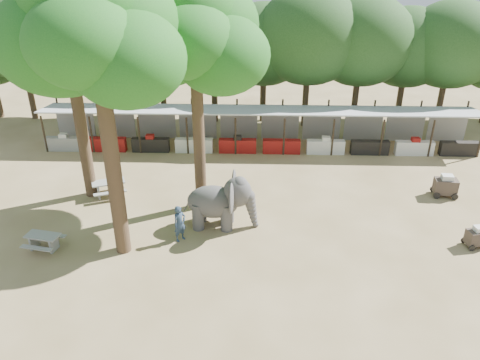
{
  "coord_description": "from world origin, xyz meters",
  "views": [
    {
      "loc": [
        -0.38,
        -14.75,
        11.99
      ],
      "look_at": [
        -1.0,
        5.0,
        2.0
      ],
      "focal_mm": 35.0,
      "sensor_mm": 36.0,
      "label": 1
    }
  ],
  "objects_px": {
    "elephant": "(222,201)",
    "handler": "(180,224)",
    "yard_tree_left": "(65,36)",
    "cart_back": "(446,186)",
    "picnic_table_far": "(109,186)",
    "cart_front": "(478,237)",
    "yard_tree_center": "(93,32)",
    "yard_tree_back": "(192,33)",
    "picnic_table_near": "(43,240)"
  },
  "relations": [
    {
      "from": "elephant",
      "to": "handler",
      "type": "height_order",
      "value": "elephant"
    },
    {
      "from": "yard_tree_left",
      "to": "cart_back",
      "type": "bearing_deg",
      "value": 0.72
    },
    {
      "from": "picnic_table_far",
      "to": "cart_front",
      "type": "relative_size",
      "value": 1.83
    },
    {
      "from": "yard_tree_center",
      "to": "handler",
      "type": "xyz_separation_m",
      "value": [
        2.51,
        0.67,
        -8.35
      ]
    },
    {
      "from": "yard_tree_back",
      "to": "elephant",
      "type": "height_order",
      "value": "yard_tree_back"
    },
    {
      "from": "yard_tree_center",
      "to": "yard_tree_left",
      "type": "bearing_deg",
      "value": 120.96
    },
    {
      "from": "yard_tree_left",
      "to": "yard_tree_back",
      "type": "height_order",
      "value": "yard_tree_back"
    },
    {
      "from": "yard_tree_left",
      "to": "handler",
      "type": "bearing_deg",
      "value": -38.13
    },
    {
      "from": "handler",
      "to": "picnic_table_far",
      "type": "height_order",
      "value": "handler"
    },
    {
      "from": "elephant",
      "to": "yard_tree_left",
      "type": "bearing_deg",
      "value": 160.05
    },
    {
      "from": "yard_tree_left",
      "to": "elephant",
      "type": "height_order",
      "value": "yard_tree_left"
    },
    {
      "from": "yard_tree_left",
      "to": "cart_front",
      "type": "distance_m",
      "value": 20.67
    },
    {
      "from": "yard_tree_back",
      "to": "cart_front",
      "type": "bearing_deg",
      "value": -15.09
    },
    {
      "from": "elephant",
      "to": "cart_back",
      "type": "height_order",
      "value": "elephant"
    },
    {
      "from": "elephant",
      "to": "picnic_table_near",
      "type": "height_order",
      "value": "elephant"
    },
    {
      "from": "elephant",
      "to": "picnic_table_far",
      "type": "bearing_deg",
      "value": 158.49
    },
    {
      "from": "yard_tree_left",
      "to": "yard_tree_center",
      "type": "height_order",
      "value": "yard_tree_center"
    },
    {
      "from": "yard_tree_left",
      "to": "elephant",
      "type": "bearing_deg",
      "value": -22.59
    },
    {
      "from": "cart_back",
      "to": "yard_tree_center",
      "type": "bearing_deg",
      "value": -155.98
    },
    {
      "from": "handler",
      "to": "cart_back",
      "type": "relative_size",
      "value": 1.29
    },
    {
      "from": "yard_tree_center",
      "to": "picnic_table_far",
      "type": "height_order",
      "value": "yard_tree_center"
    },
    {
      "from": "picnic_table_far",
      "to": "yard_tree_left",
      "type": "bearing_deg",
      "value": 145.35
    },
    {
      "from": "handler",
      "to": "cart_front",
      "type": "distance_m",
      "value": 13.16
    },
    {
      "from": "yard_tree_left",
      "to": "yard_tree_back",
      "type": "bearing_deg",
      "value": -9.46
    },
    {
      "from": "picnic_table_near",
      "to": "cart_back",
      "type": "height_order",
      "value": "cart_back"
    },
    {
      "from": "yard_tree_left",
      "to": "cart_back",
      "type": "distance_m",
      "value": 20.38
    },
    {
      "from": "picnic_table_far",
      "to": "picnic_table_near",
      "type": "bearing_deg",
      "value": -127.78
    },
    {
      "from": "handler",
      "to": "yard_tree_back",
      "type": "bearing_deg",
      "value": 36.09
    },
    {
      "from": "picnic_table_far",
      "to": "cart_front",
      "type": "height_order",
      "value": "cart_front"
    },
    {
      "from": "yard_tree_left",
      "to": "picnic_table_near",
      "type": "bearing_deg",
      "value": -93.82
    },
    {
      "from": "picnic_table_near",
      "to": "picnic_table_far",
      "type": "relative_size",
      "value": 0.8
    },
    {
      "from": "handler",
      "to": "cart_back",
      "type": "height_order",
      "value": "handler"
    },
    {
      "from": "picnic_table_far",
      "to": "cart_back",
      "type": "bearing_deg",
      "value": -19.49
    },
    {
      "from": "yard_tree_left",
      "to": "cart_front",
      "type": "height_order",
      "value": "yard_tree_left"
    },
    {
      "from": "picnic_table_near",
      "to": "cart_front",
      "type": "height_order",
      "value": "cart_front"
    },
    {
      "from": "yard_tree_center",
      "to": "yard_tree_back",
      "type": "relative_size",
      "value": 1.06
    },
    {
      "from": "elephant",
      "to": "cart_front",
      "type": "bearing_deg",
      "value": -4.27
    },
    {
      "from": "yard_tree_left",
      "to": "picnic_table_near",
      "type": "xyz_separation_m",
      "value": [
        -0.35,
        -5.23,
        -7.72
      ]
    },
    {
      "from": "handler",
      "to": "yard_tree_center",
      "type": "bearing_deg",
      "value": 149.37
    },
    {
      "from": "elephant",
      "to": "cart_back",
      "type": "bearing_deg",
      "value": 18.39
    },
    {
      "from": "yard_tree_back",
      "to": "handler",
      "type": "xyz_separation_m",
      "value": [
        -0.49,
        -3.33,
        -7.68
      ]
    },
    {
      "from": "elephant",
      "to": "cart_front",
      "type": "xyz_separation_m",
      "value": [
        11.36,
        -1.38,
        -0.8
      ]
    },
    {
      "from": "yard_tree_center",
      "to": "cart_front",
      "type": "bearing_deg",
      "value": 2.14
    },
    {
      "from": "yard_tree_back",
      "to": "picnic_table_far",
      "type": "relative_size",
      "value": 5.4
    },
    {
      "from": "handler",
      "to": "picnic_table_far",
      "type": "relative_size",
      "value": 0.82
    },
    {
      "from": "yard_tree_center",
      "to": "yard_tree_back",
      "type": "bearing_deg",
      "value": 53.14
    },
    {
      "from": "yard_tree_left",
      "to": "yard_tree_back",
      "type": "relative_size",
      "value": 0.97
    },
    {
      "from": "picnic_table_near",
      "to": "elephant",
      "type": "bearing_deg",
      "value": 27.08
    },
    {
      "from": "elephant",
      "to": "cart_front",
      "type": "distance_m",
      "value": 11.47
    },
    {
      "from": "picnic_table_near",
      "to": "cart_front",
      "type": "relative_size",
      "value": 1.47
    }
  ]
}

